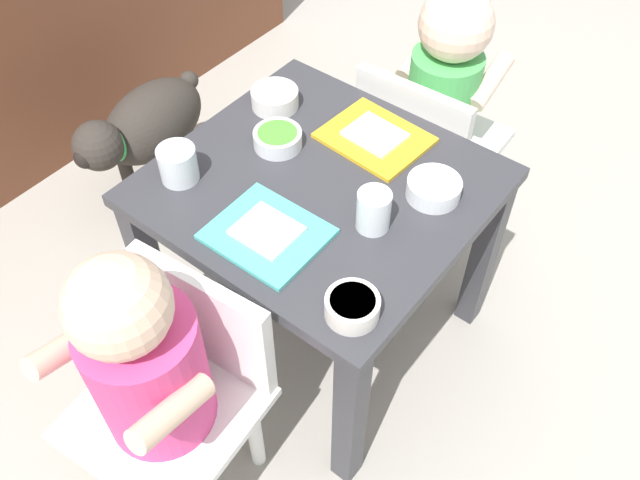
{
  "coord_description": "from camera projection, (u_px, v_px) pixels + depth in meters",
  "views": [
    {
      "loc": [
        -0.68,
        -0.54,
        1.3
      ],
      "look_at": [
        0.0,
        0.0,
        0.3
      ],
      "focal_mm": 37.82,
      "sensor_mm": 36.0,
      "label": 1
    }
  ],
  "objects": [
    {
      "name": "water_cup_left",
      "position": [
        373.0,
        212.0,
        1.11
      ],
      "size": [
        0.06,
        0.06,
        0.07
      ],
      "color": "white",
      "rests_on": "dining_table"
    },
    {
      "name": "food_tray_left",
      "position": [
        267.0,
        233.0,
        1.12
      ],
      "size": [
        0.16,
        0.18,
        0.02
      ],
      "color": "#4CC6BC",
      "rests_on": "dining_table"
    },
    {
      "name": "ground_plane",
      "position": [
        320.0,
        324.0,
        1.55
      ],
      "size": [
        7.0,
        7.0,
        0.0
      ],
      "primitive_type": "plane",
      "color": "#9E998E"
    },
    {
      "name": "seated_child_left",
      "position": [
        152.0,
        365.0,
        1.02
      ],
      "size": [
        0.31,
        0.31,
        0.65
      ],
      "color": "white",
      "rests_on": "ground"
    },
    {
      "name": "veggie_bowl_near",
      "position": [
        352.0,
        306.0,
        1.0
      ],
      "size": [
        0.08,
        0.08,
        0.04
      ],
      "color": "silver",
      "rests_on": "dining_table"
    },
    {
      "name": "dog",
      "position": [
        146.0,
        126.0,
        1.7
      ],
      "size": [
        0.42,
        0.2,
        0.31
      ],
      "color": "#332D28",
      "rests_on": "ground"
    },
    {
      "name": "dining_table",
      "position": [
        320.0,
        213.0,
        1.27
      ],
      "size": [
        0.53,
        0.56,
        0.45
      ],
      "color": "#333338",
      "rests_on": "ground"
    },
    {
      "name": "veggie_bowl_far",
      "position": [
        275.0,
        98.0,
        1.33
      ],
      "size": [
        0.09,
        0.09,
        0.04
      ],
      "color": "white",
      "rests_on": "dining_table"
    },
    {
      "name": "cereal_bowl_left_side",
      "position": [
        434.0,
        188.0,
        1.17
      ],
      "size": [
        0.1,
        0.1,
        0.03
      ],
      "color": "white",
      "rests_on": "dining_table"
    },
    {
      "name": "water_cup_right",
      "position": [
        178.0,
        166.0,
        1.19
      ],
      "size": [
        0.07,
        0.07,
        0.07
      ],
      "color": "white",
      "rests_on": "dining_table"
    },
    {
      "name": "seated_child_right",
      "position": [
        439.0,
        92.0,
        1.47
      ],
      "size": [
        0.29,
        0.29,
        0.64
      ],
      "color": "white",
      "rests_on": "ground"
    },
    {
      "name": "cereal_bowl_right_side",
      "position": [
        278.0,
        138.0,
        1.26
      ],
      "size": [
        0.09,
        0.09,
        0.03
      ],
      "color": "white",
      "rests_on": "dining_table"
    },
    {
      "name": "food_tray_right",
      "position": [
        375.0,
        137.0,
        1.28
      ],
      "size": [
        0.17,
        0.2,
        0.02
      ],
      "color": "gold",
      "rests_on": "dining_table"
    }
  ]
}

